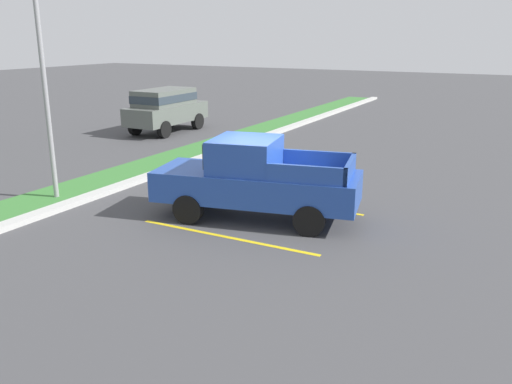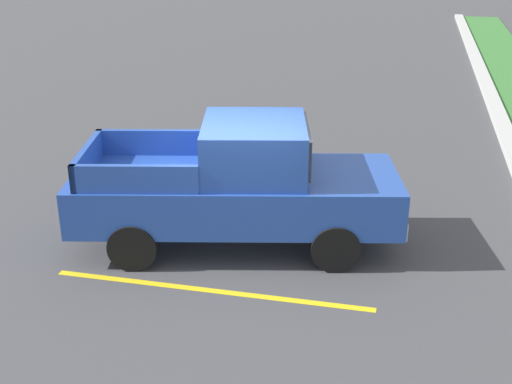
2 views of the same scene
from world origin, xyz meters
The scene contains 8 objects.
ground_plane centered at (0.00, 0.00, 0.00)m, with size 120.00×120.00×0.00m, color #424244.
parking_line_near centered at (-1.82, -0.08, 0.00)m, with size 0.12×4.80×0.01m, color yellow.
parking_line_far centered at (1.28, -0.08, 0.00)m, with size 0.12×4.80×0.01m, color yellow.
curb_strip centered at (0.00, 5.00, 0.07)m, with size 56.00×0.40×0.15m, color #B2B2AD.
grass_median centered at (0.00, 6.10, 0.03)m, with size 56.00×1.80×0.06m, color #387533.
pickup_truck_main centered at (-0.28, -0.03, 1.04)m, with size 2.94×5.50×2.10m.
suv_distant centered at (9.06, 9.93, 1.24)m, with size 4.63×2.01×2.10m.
street_light centered at (-1.50, 5.75, 3.98)m, with size 0.24×1.49×6.85m.
Camera 1 is at (-11.98, -6.33, 4.60)m, focal length 37.71 mm.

